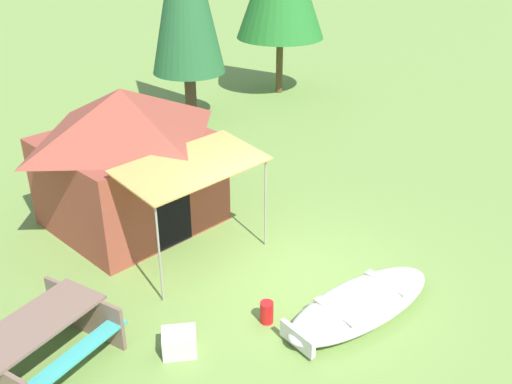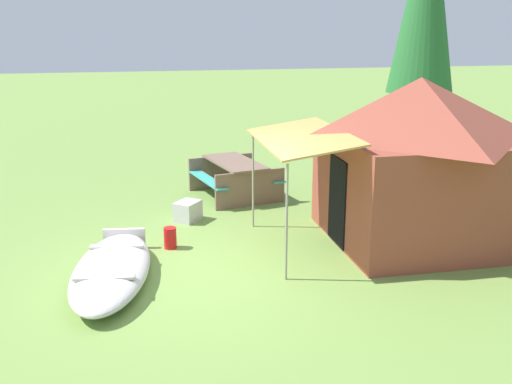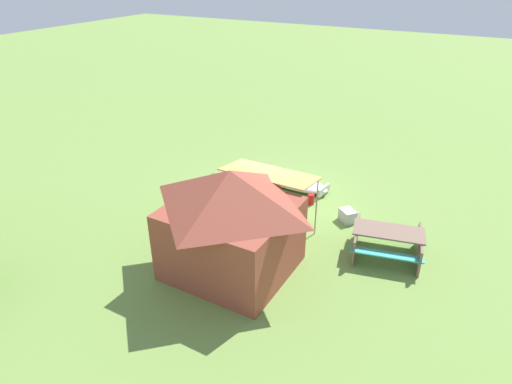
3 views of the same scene
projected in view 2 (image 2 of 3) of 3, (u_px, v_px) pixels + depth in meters
ground_plane at (201, 272)px, 8.78m from camera, size 80.00×80.00×0.00m
beached_rowboat at (112, 269)px, 8.41m from camera, size 2.99×1.45×0.36m
canvas_cabin_tent at (415, 158)px, 9.74m from camera, size 3.10×4.09×2.73m
picnic_table at (235, 174)px, 12.55m from camera, size 2.08×1.86×0.76m
cooler_box at (188, 211)px, 11.03m from camera, size 0.60×0.59×0.37m
fuel_can at (170, 238)px, 9.67m from camera, size 0.23×0.23×0.35m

